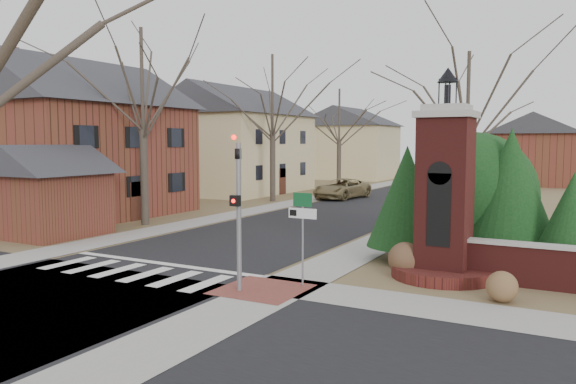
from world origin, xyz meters
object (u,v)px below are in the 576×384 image
Objects in this scene: pickup_truck at (342,189)px; distant_car at (471,181)px; brick_gate_monument at (445,209)px; sign_post at (302,220)px; traffic_signal_pole at (238,201)px.

pickup_truck is 1.21× the size of distant_car.
brick_gate_monument is 24.50m from pickup_truck.
sign_post is 25.74m from pickup_truck.
pickup_truck reaches higher than distant_car.
traffic_signal_pole is 6.47m from brick_gate_monument.
traffic_signal_pole is at bearing -65.28° from pickup_truck.
pickup_truck is at bearing 110.47° from sign_post.
traffic_signal_pole is 1.02× the size of distant_car.
brick_gate_monument is at bearing -51.62° from pickup_truck.
traffic_signal_pole is 0.69× the size of brick_gate_monument.
traffic_signal_pole is 1.64× the size of sign_post.
distant_car is (-0.90, 39.38, -1.86)m from traffic_signal_pole.
pickup_truck is (-12.40, 21.09, -1.42)m from brick_gate_monument.
sign_post reaches higher than pickup_truck.
brick_gate_monument reaches higher than traffic_signal_pole.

